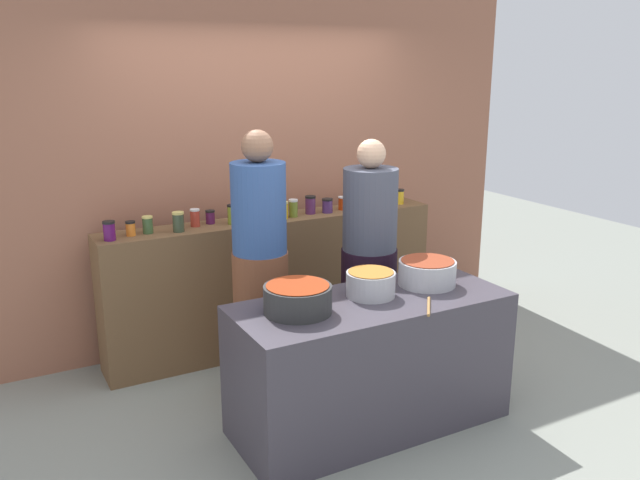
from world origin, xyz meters
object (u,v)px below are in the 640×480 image
Objects in this scene: cook_in_cap at (369,272)px; preserve_jar_7 at (247,215)px; cooking_pot_center at (371,284)px; preserve_jar_9 at (283,210)px; preserve_jar_11 at (310,205)px; preserve_jar_12 at (327,205)px; wooden_spoon at (429,306)px; preserve_jar_13 at (343,203)px; preserve_jar_2 at (148,225)px; cooking_pot_right at (427,273)px; preserve_jar_14 at (372,198)px; preserve_jar_6 at (233,214)px; preserve_jar_5 at (210,217)px; preserve_jar_10 at (293,208)px; preserve_jar_1 at (131,228)px; preserve_jar_4 at (195,218)px; preserve_jar_8 at (264,209)px; preserve_jar_15 at (400,197)px; preserve_jar_3 at (178,222)px; cooking_pot_left at (298,299)px; cook_with_tongs at (260,276)px.

preserve_jar_7 is at bearing 129.07° from cook_in_cap.
preserve_jar_7 is 0.33× the size of cooking_pot_center.
preserve_jar_9 is 0.95× the size of preserve_jar_11.
preserve_jar_12 is 0.40× the size of wooden_spoon.
preserve_jar_9 reaches higher than wooden_spoon.
wooden_spoon is at bearing -98.29° from preserve_jar_12.
preserve_jar_2 is at bearing 179.95° from preserve_jar_13.
preserve_jar_14 is at bearing 71.17° from cooking_pot_right.
cooking_pot_center is (0.38, -1.31, -0.21)m from preserve_jar_6.
preserve_jar_12 reaches higher than cooking_pot_right.
preserve_jar_10 is (0.64, -0.10, 0.02)m from preserve_jar_5.
preserve_jar_10 reaches higher than preserve_jar_5.
preserve_jar_14 is at bearing 67.42° from wooden_spoon.
preserve_jar_10 is 0.47m from preserve_jar_13.
preserve_jar_4 reaches higher than preserve_jar_1.
preserve_jar_8 is at bearing 174.98° from preserve_jar_11.
preserve_jar_1 is 2.13m from wooden_spoon.
preserve_jar_6 is at bearing -177.61° from preserve_jar_11.
preserve_jar_9 is at bearing 95.78° from wooden_spoon.
preserve_jar_15 is (1.22, -0.07, -0.01)m from preserve_jar_8.
preserve_jar_9 is 1.29m from cooking_pot_center.
preserve_jar_1 is 2.02m from preserve_jar_14.
cook_in_cap is (1.15, -0.71, -0.35)m from preserve_jar_3.
preserve_jar_6 is 0.38× the size of cooking_pot_left.
wooden_spoon is at bearing -119.84° from preserve_jar_15.
preserve_jar_10 is 0.08× the size of cook_with_tongs.
cooking_pot_left is (-0.80, -1.36, -0.20)m from preserve_jar_11.
cooking_pot_center is 0.18× the size of cook_in_cap.
preserve_jar_14 is (1.55, 0.01, -0.01)m from preserve_jar_4.
preserve_jar_6 is 0.80m from preserve_jar_12.
preserve_jar_3 reaches higher than preserve_jar_15.
preserve_jar_6 is 1.55m from cooking_pot_right.
preserve_jar_5 is at bearing 7.44° from preserve_jar_2.
preserve_jar_11 is 1.69m from wooden_spoon.
preserve_jar_1 is at bearing -178.47° from preserve_jar_14.
preserve_jar_12 is 1.05× the size of preserve_jar_13.
cooking_pot_left is at bearing -145.24° from cook_in_cap.
preserve_jar_12 is at bearing 3.89° from preserve_jar_9.
preserve_jar_6 reaches higher than cooking_pot_center.
preserve_jar_8 is 0.98m from cook_in_cap.
preserve_jar_4 is 1.29× the size of preserve_jar_5.
preserve_jar_6 is 1.03× the size of preserve_jar_11.
cook_in_cap reaches higher than preserve_jar_11.
preserve_jar_14 is (0.31, 0.05, 0.00)m from preserve_jar_13.
preserve_jar_9 is (0.40, -0.03, -0.01)m from preserve_jar_6.
cooking_pot_left is 1.07× the size of cooking_pot_right.
preserve_jar_1 is at bearing 171.42° from preserve_jar_3.
cook_with_tongs reaches higher than preserve_jar_8.
preserve_jar_10 is at bearing -0.61° from preserve_jar_6.
preserve_jar_8 is 1.00m from preserve_jar_14.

